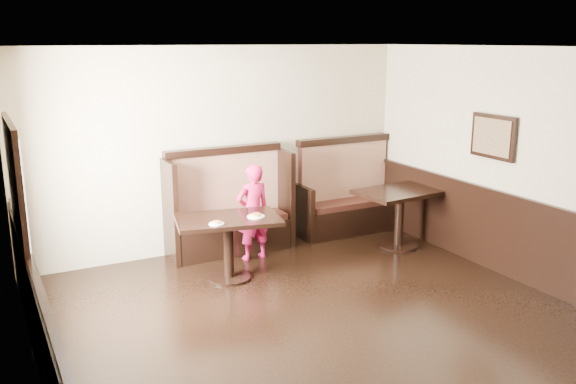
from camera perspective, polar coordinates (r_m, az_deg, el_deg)
ground at (r=5.96m, az=6.99°, el=-14.83°), size 7.00×7.00×0.00m
room_shell at (r=5.74m, az=3.10°, el=-8.51°), size 7.00×7.00×7.00m
booth_main at (r=8.47m, az=-5.58°, el=-2.06°), size 1.75×0.72×1.45m
booth_neighbor at (r=9.36m, az=5.56°, el=-0.80°), size 1.65×0.72×1.45m
table_main at (r=7.44m, az=-5.61°, el=-3.75°), size 1.37×1.01×0.79m
table_neighbor at (r=8.70m, az=10.42°, el=-1.16°), size 1.25×0.88×0.83m
child at (r=8.10m, az=-3.29°, el=-1.88°), size 0.50×0.35×1.30m
pizza_plate_left at (r=7.13m, az=-6.70°, el=-2.91°), size 0.18×0.18×0.03m
pizza_plate_right at (r=7.38m, az=-3.02°, el=-2.22°), size 0.22×0.22×0.04m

